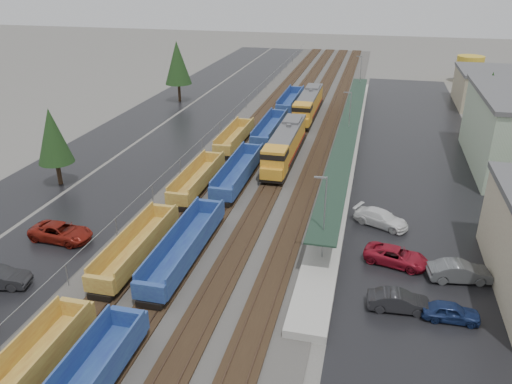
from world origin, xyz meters
TOP-DOWN VIEW (x-y plane):
  - ballast_strip at (0.00, 60.00)m, footprint 20.00×160.00m
  - trackbed at (-0.00, 60.00)m, footprint 14.60×160.00m
  - west_parking_lot at (-15.00, 60.00)m, footprint 10.00×160.00m
  - west_road at (-25.00, 60.00)m, footprint 9.00×160.00m
  - east_commuter_lot at (19.00, 50.00)m, footprint 16.00×100.00m
  - station_platform at (9.50, 50.01)m, footprint 3.00×80.00m
  - chainlink_fence at (-9.50, 58.44)m, footprint 0.08×160.04m
  - distant_hills at (44.79, 210.68)m, footprint 301.00×140.00m
  - tree_west_near at (-22.00, 30.00)m, footprint 3.96×3.96m
  - tree_west_far at (-23.00, 70.00)m, footprint 4.84×4.84m
  - tree_east at (28.00, 58.00)m, footprint 4.40×4.40m
  - locomotive_lead at (2.00, 43.08)m, footprint 2.82×18.56m
  - locomotive_trail at (2.00, 64.08)m, footprint 2.82×18.56m
  - well_string_yellow at (-6.00, 17.11)m, footprint 2.52×74.77m
  - well_string_blue at (-2.00, 26.76)m, footprint 2.65×102.35m
  - storage_tank at (31.80, 100.55)m, footprint 5.66×5.66m
  - parked_car_west_c at (-14.26, 18.43)m, footprint 3.03×5.98m
  - parked_car_east_a at (15.69, 15.08)m, footprint 1.92×4.64m
  - parked_car_east_b at (15.60, 21.46)m, footprint 3.67×5.74m
  - parked_car_east_c at (14.28, 28.23)m, footprint 4.20×5.76m
  - parked_car_east_d at (19.27, 14.76)m, footprint 1.72×4.08m
  - parked_car_east_e at (20.49, 20.10)m, footprint 2.55×5.17m

SIDE VIEW (x-z plane):
  - distant_hills at x=44.79m, z-range -12.60..12.60m
  - west_parking_lot at x=-15.00m, z-range 0.00..0.02m
  - west_road at x=-25.00m, z-range 0.00..0.02m
  - east_commuter_lot at x=19.00m, z-range 0.00..0.02m
  - ballast_strip at x=0.00m, z-range 0.00..0.08m
  - trackbed at x=0.00m, z-range 0.05..0.27m
  - parked_car_east_d at x=19.27m, z-range 0.00..1.38m
  - station_platform at x=9.50m, z-range -3.27..4.73m
  - parked_car_east_b at x=15.60m, z-range 0.00..1.47m
  - parked_car_east_a at x=15.69m, z-range 0.00..1.49m
  - parked_car_east_c at x=14.28m, z-range 0.00..1.55m
  - parked_car_west_c at x=-14.26m, z-range 0.00..1.62m
  - parked_car_east_e at x=20.49m, z-range 0.00..1.63m
  - well_string_yellow at x=-6.00m, z-range 0.01..2.25m
  - well_string_blue at x=-2.00m, z-range 0.00..2.35m
  - chainlink_fence at x=-9.50m, z-range 0.60..2.62m
  - locomotive_lead at x=2.00m, z-range 0.16..4.36m
  - locomotive_trail at x=2.00m, z-range 0.16..4.36m
  - storage_tank at x=31.80m, z-range 0.00..5.66m
  - tree_west_near at x=-22.00m, z-range 1.32..10.32m
  - tree_east at x=28.00m, z-range 1.47..11.47m
  - tree_west_far at x=-23.00m, z-range 1.62..12.62m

